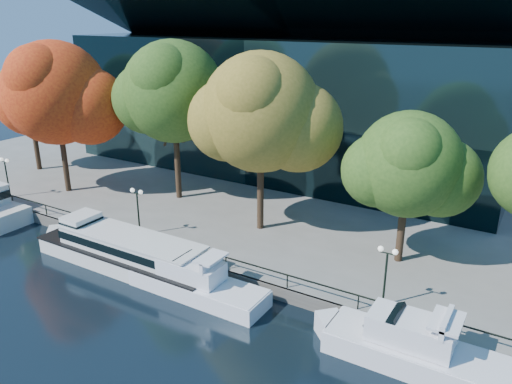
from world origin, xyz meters
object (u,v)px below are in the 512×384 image
Objects in this scene: cruiser_far at (409,346)px; tree_3 at (262,115)px; tree_2 at (175,94)px; lamp_2 at (387,263)px; tour_boat at (122,249)px; tree_1 at (57,95)px; lamp_0 at (6,168)px; lamp_1 at (137,201)px; tree_0 at (29,98)px; tree_4 at (410,167)px; cruiser_near at (192,280)px.

cruiser_far is 20.63m from tree_3.
tree_2 reaches higher than cruiser_far.
lamp_2 is (23.59, -8.69, -7.36)m from tree_2.
tree_3 is (-15.31, 9.90, 9.65)m from cruiser_far.
tour_boat is 19.55m from tree_1.
lamp_0 is (-3.70, -4.25, -6.94)m from tree_1.
tree_2 is at bearing 108.86° from tour_boat.
tour_boat is 4.40m from lamp_1.
lamp_2 reaches higher than tour_boat.
tree_0 is 3.06× the size of lamp_0.
lamp_2 is (-2.64, 3.54, 2.80)m from cruiser_far.
tree_2 is at bearing 159.77° from lamp_2.
tour_boat is 4.33× the size of lamp_1.
tree_3 reaches higher than lamp_2.
tree_0 is at bearing 178.55° from tree_4.
cruiser_far reaches higher than cruiser_near.
tree_2 is (-26.23, 12.23, 10.16)m from cruiser_far.
tree_4 is at bearing 96.70° from lamp_2.
tour_boat is at bearing 175.98° from cruiser_near.
lamp_0 is at bearing -170.15° from tree_4.
cruiser_far is at bearing -25.00° from tree_2.
tree_2 is 1.36× the size of tree_4.
tour_boat is at bearing -26.34° from tree_1.
tree_1 is at bearing -174.56° from tree_3.
tree_3 is 27.47m from lamp_0.
tree_1 reaches higher than tour_boat.
lamp_2 is at bearing -83.30° from tree_4.
tree_0 is 3.06× the size of lamp_2.
cruiser_near is at bearing -19.74° from tree_1.
cruiser_near is 0.74× the size of tree_2.
lamp_0 is at bearing -166.16° from tree_3.
tour_boat is 1.14× the size of tree_2.
tree_1 is 3.77× the size of lamp_0.
tree_2 is (11.21, 4.44, 0.42)m from tree_1.
lamp_2 is at bearing -9.83° from tree_0.
lamp_0 is 38.50m from lamp_2.
cruiser_far is 1.01× the size of tree_4.
tree_2 is (-11.33, 12.53, 10.32)m from cruiser_near.
tree_3 reaches higher than cruiser_far.
tree_0 reaches higher than lamp_2.
tree_4 is (18.71, 9.88, 6.93)m from tour_boat.
tree_3 is at bearing 5.44° from tree_1.
tree_3 is at bearing 13.84° from lamp_0.
tree_3 is at bearing 54.90° from tour_boat.
tree_4 is (43.38, -1.10, -1.14)m from tree_0.
cruiser_far is at bearing -0.54° from tour_boat.
tree_3 is at bearing 92.34° from cruiser_near.
tree_1 reaches higher than lamp_2.
tree_1 is 3.77× the size of lamp_2.
tree_3 reaches higher than cruiser_near.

